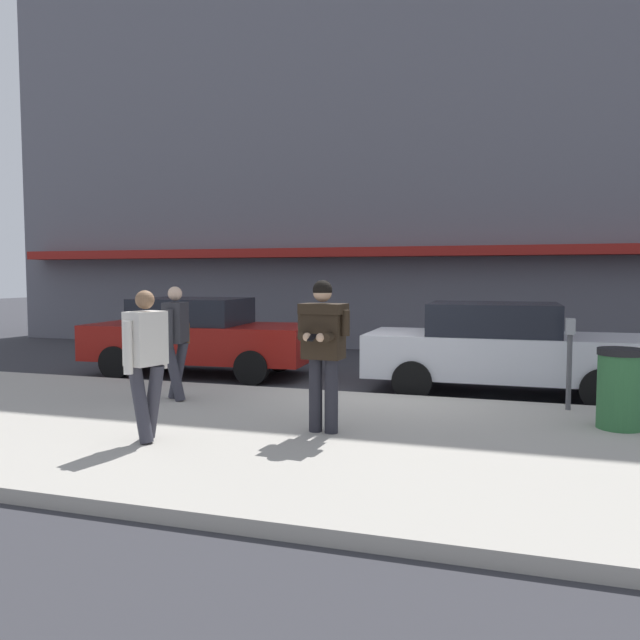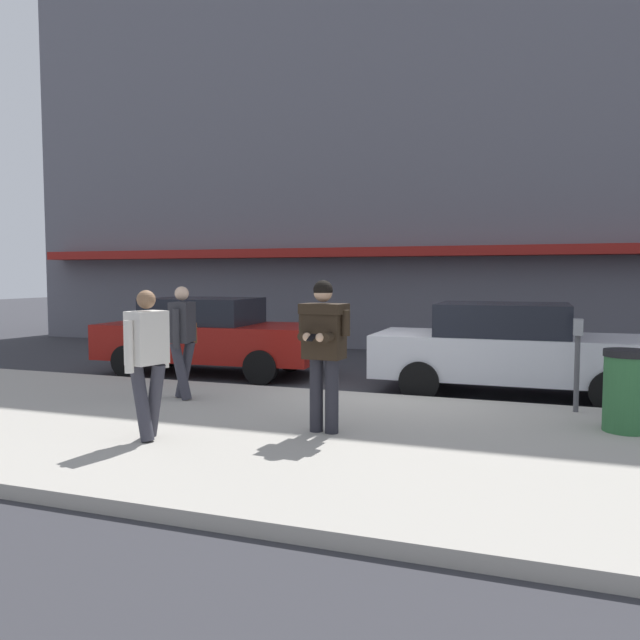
{
  "view_description": "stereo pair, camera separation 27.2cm",
  "coord_description": "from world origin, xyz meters",
  "px_view_note": "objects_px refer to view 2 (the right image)",
  "views": [
    {
      "loc": [
        1.95,
        -9.76,
        2.0
      ],
      "look_at": [
        -0.17,
        -2.99,
        1.49
      ],
      "focal_mm": 35.0,
      "sensor_mm": 36.0,
      "label": 1
    },
    {
      "loc": [
        2.2,
        -9.68,
        2.0
      ],
      "look_at": [
        -0.17,
        -2.99,
        1.49
      ],
      "focal_mm": 35.0,
      "sensor_mm": 36.0,
      "label": 2
    }
  ],
  "objects_px": {
    "man_texting_on_phone": "(324,339)",
    "pedestrian_with_bag": "(183,335)",
    "parked_sedan_near": "(210,335)",
    "parking_meter": "(577,351)",
    "parked_sedan_mid": "(511,349)",
    "trash_bin": "(627,390)",
    "pedestrian_in_light_coat": "(147,355)"
  },
  "relations": [
    {
      "from": "parked_sedan_mid",
      "to": "trash_bin",
      "type": "distance_m",
      "value": 2.9
    },
    {
      "from": "parked_sedan_near",
      "to": "parked_sedan_mid",
      "type": "distance_m",
      "value": 5.85
    },
    {
      "from": "pedestrian_in_light_coat",
      "to": "man_texting_on_phone",
      "type": "bearing_deg",
      "value": 28.05
    },
    {
      "from": "parked_sedan_near",
      "to": "man_texting_on_phone",
      "type": "relative_size",
      "value": 2.55
    },
    {
      "from": "parking_meter",
      "to": "pedestrian_with_bag",
      "type": "bearing_deg",
      "value": -169.88
    },
    {
      "from": "man_texting_on_phone",
      "to": "pedestrian_with_bag",
      "type": "distance_m",
      "value": 2.93
    },
    {
      "from": "man_texting_on_phone",
      "to": "trash_bin",
      "type": "height_order",
      "value": "man_texting_on_phone"
    },
    {
      "from": "parked_sedan_near",
      "to": "parked_sedan_mid",
      "type": "height_order",
      "value": "same"
    },
    {
      "from": "pedestrian_in_light_coat",
      "to": "trash_bin",
      "type": "height_order",
      "value": "pedestrian_in_light_coat"
    },
    {
      "from": "parked_sedan_near",
      "to": "man_texting_on_phone",
      "type": "distance_m",
      "value": 5.74
    },
    {
      "from": "pedestrian_with_bag",
      "to": "trash_bin",
      "type": "xyz_separation_m",
      "value": [
        6.05,
        0.04,
        -0.47
      ]
    },
    {
      "from": "pedestrian_with_bag",
      "to": "parked_sedan_mid",
      "type": "bearing_deg",
      "value": 28.98
    },
    {
      "from": "parking_meter",
      "to": "trash_bin",
      "type": "height_order",
      "value": "parking_meter"
    },
    {
      "from": "pedestrian_in_light_coat",
      "to": "pedestrian_with_bag",
      "type": "relative_size",
      "value": 1.0
    },
    {
      "from": "man_texting_on_phone",
      "to": "pedestrian_with_bag",
      "type": "height_order",
      "value": "man_texting_on_phone"
    },
    {
      "from": "parking_meter",
      "to": "trash_bin",
      "type": "bearing_deg",
      "value": -62.16
    },
    {
      "from": "man_texting_on_phone",
      "to": "pedestrian_with_bag",
      "type": "relative_size",
      "value": 1.06
    },
    {
      "from": "pedestrian_in_light_coat",
      "to": "parking_meter",
      "type": "height_order",
      "value": "pedestrian_in_light_coat"
    },
    {
      "from": "parked_sedan_mid",
      "to": "man_texting_on_phone",
      "type": "relative_size",
      "value": 2.5
    },
    {
      "from": "man_texting_on_phone",
      "to": "parking_meter",
      "type": "relative_size",
      "value": 1.42
    },
    {
      "from": "parked_sedan_near",
      "to": "pedestrian_in_light_coat",
      "type": "bearing_deg",
      "value": -67.68
    },
    {
      "from": "man_texting_on_phone",
      "to": "pedestrian_in_light_coat",
      "type": "relative_size",
      "value": 1.06
    },
    {
      "from": "parked_sedan_near",
      "to": "pedestrian_with_bag",
      "type": "height_order",
      "value": "pedestrian_with_bag"
    },
    {
      "from": "man_texting_on_phone",
      "to": "parked_sedan_mid",
      "type": "bearing_deg",
      "value": 62.65
    },
    {
      "from": "man_texting_on_phone",
      "to": "pedestrian_in_light_coat",
      "type": "height_order",
      "value": "man_texting_on_phone"
    },
    {
      "from": "parked_sedan_mid",
      "to": "pedestrian_with_bag",
      "type": "height_order",
      "value": "pedestrian_with_bag"
    },
    {
      "from": "parked_sedan_near",
      "to": "trash_bin",
      "type": "xyz_separation_m",
      "value": [
        7.27,
        -2.94,
        -0.16
      ]
    },
    {
      "from": "parked_sedan_mid",
      "to": "pedestrian_with_bag",
      "type": "bearing_deg",
      "value": -151.02
    },
    {
      "from": "man_texting_on_phone",
      "to": "pedestrian_with_bag",
      "type": "xyz_separation_m",
      "value": [
        -2.66,
        1.22,
        -0.14
      ]
    },
    {
      "from": "parked_sedan_mid",
      "to": "parking_meter",
      "type": "bearing_deg",
      "value": -59.34
    },
    {
      "from": "parking_meter",
      "to": "pedestrian_in_light_coat",
      "type": "bearing_deg",
      "value": -145.91
    },
    {
      "from": "parked_sedan_near",
      "to": "parking_meter",
      "type": "height_order",
      "value": "parked_sedan_near"
    }
  ]
}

